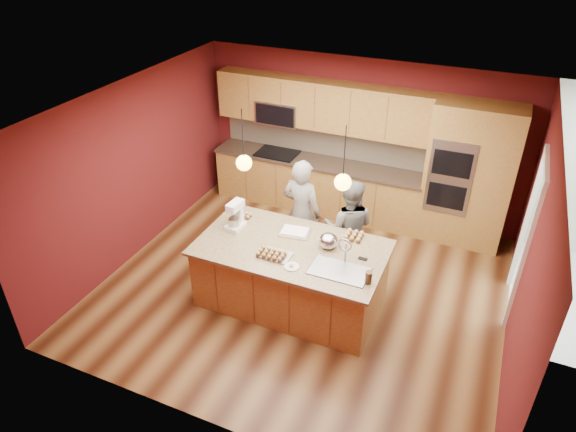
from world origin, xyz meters
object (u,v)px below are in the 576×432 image
at_px(person_left, 302,213).
at_px(mixing_bowl, 328,241).
at_px(island, 292,274).
at_px(person_right, 349,228).
at_px(stand_mixer, 236,217).

distance_m(person_left, mixing_bowl, 1.04).
relative_size(island, person_right, 1.62).
height_order(stand_mixer, mixing_bowl, stand_mixer).
xyz_separation_m(person_left, mixing_bowl, (0.68, -0.77, 0.16)).
distance_m(person_right, mixing_bowl, 0.81).
height_order(person_right, mixing_bowl, person_right).
bearing_deg(island, person_right, 63.26).
height_order(island, person_left, person_left).
height_order(island, person_right, person_right).
height_order(island, stand_mixer, stand_mixer).
distance_m(person_right, stand_mixer, 1.64).
relative_size(person_left, stand_mixer, 4.24).
height_order(island, mixing_bowl, island).
distance_m(stand_mixer, mixing_bowl, 1.33).
bearing_deg(person_left, mixing_bowl, 139.17).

